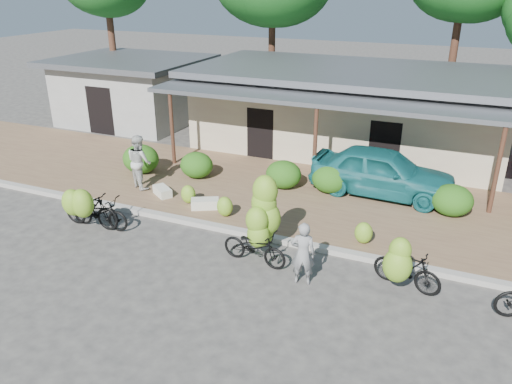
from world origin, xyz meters
TOP-DOWN VIEW (x-y plane):
  - ground at (0.00, 0.00)m, footprint 100.00×100.00m
  - sidewalk at (0.00, 5.00)m, footprint 60.00×6.00m
  - curb at (0.00, 2.00)m, footprint 60.00×0.25m
  - shop_main at (0.00, 10.93)m, footprint 13.00×8.50m
  - shop_grey at (-11.00, 10.99)m, footprint 7.00×6.00m
  - hedge_0 at (-6.16, 4.77)m, footprint 1.34×1.21m
  - hedge_1 at (-4.05, 5.14)m, footprint 1.19×1.07m
  - hedge_2 at (-0.87, 5.46)m, footprint 1.22×1.10m
  - hedge_3 at (0.70, 5.70)m, footprint 1.26×1.13m
  - hedge_4 at (4.51, 5.45)m, footprint 1.23×1.10m
  - bike_far_left at (-4.79, 0.66)m, footprint 1.90×1.29m
  - bike_left at (-5.04, 0.60)m, footprint 1.86×1.19m
  - bike_center at (0.13, 1.03)m, footprint 1.82×1.25m
  - bike_right at (3.74, 0.91)m, footprint 1.71×1.34m
  - loose_banana_a at (-3.19, 3.08)m, footprint 0.48×0.41m
  - loose_banana_b at (-1.70, 2.68)m, footprint 0.50×0.42m
  - loose_banana_c at (2.46, 2.66)m, footprint 0.48×0.41m
  - sack_near at (-2.52, 2.94)m, footprint 0.94×0.75m
  - sack_far at (-4.29, 3.27)m, footprint 0.83×0.74m
  - vendor at (1.50, 0.36)m, footprint 0.66×0.51m
  - bystander at (-5.35, 3.60)m, footprint 1.11×1.03m
  - teal_van at (2.28, 6.20)m, footprint 4.71×2.08m

SIDE VIEW (x-z plane):
  - ground at x=0.00m, z-range 0.00..0.00m
  - sidewalk at x=0.00m, z-range 0.00..0.12m
  - curb at x=0.00m, z-range 0.00..0.15m
  - sack_far at x=-4.29m, z-range 0.12..0.40m
  - sack_near at x=-2.52m, z-range 0.12..0.42m
  - loose_banana_a at x=-3.19m, z-range 0.12..0.72m
  - loose_banana_c at x=2.46m, z-range 0.12..0.73m
  - loose_banana_b at x=-1.70m, z-range 0.12..0.74m
  - hedge_1 at x=-4.05m, z-range 0.12..1.05m
  - hedge_2 at x=-0.87m, z-range 0.12..1.07m
  - hedge_4 at x=4.51m, z-range 0.12..1.08m
  - bike_far_left at x=-4.79m, z-range -0.12..1.33m
  - hedge_3 at x=0.70m, z-range 0.12..1.10m
  - hedge_0 at x=-6.16m, z-range 0.12..1.17m
  - bike_left at x=-5.04m, z-range -0.07..1.37m
  - bike_right at x=3.74m, z-range -0.11..1.46m
  - vendor at x=1.50m, z-range 0.00..1.59m
  - bike_center at x=0.13m, z-range -0.20..2.01m
  - teal_van at x=2.28m, z-range 0.12..1.70m
  - bystander at x=-5.35m, z-range 0.12..1.96m
  - shop_grey at x=-11.00m, z-range 0.04..3.19m
  - shop_main at x=0.00m, z-range 0.05..3.40m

